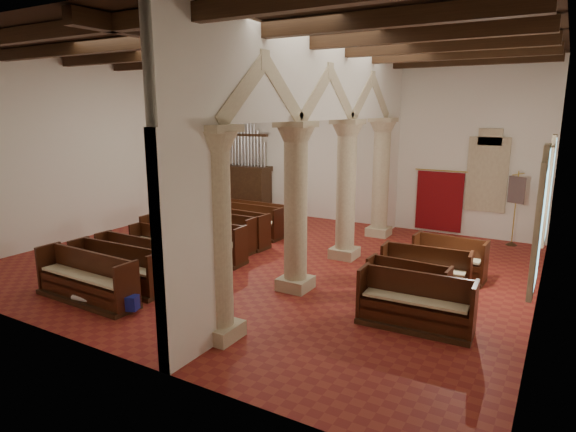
# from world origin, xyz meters

# --- Properties ---
(floor) EXTENTS (14.00, 14.00, 0.00)m
(floor) POSITION_xyz_m (0.00, 0.00, 0.00)
(floor) COLOR maroon
(floor) RESTS_ON ground
(ceiling) EXTENTS (14.00, 14.00, 0.00)m
(ceiling) POSITION_xyz_m (0.00, 0.00, 6.00)
(ceiling) COLOR black
(ceiling) RESTS_ON wall_back
(wall_back) EXTENTS (14.00, 0.02, 6.00)m
(wall_back) POSITION_xyz_m (0.00, 6.00, 3.00)
(wall_back) COLOR white
(wall_back) RESTS_ON floor
(wall_front) EXTENTS (14.00, 0.02, 6.00)m
(wall_front) POSITION_xyz_m (0.00, -6.00, 3.00)
(wall_front) COLOR white
(wall_front) RESTS_ON floor
(wall_left) EXTENTS (0.02, 12.00, 6.00)m
(wall_left) POSITION_xyz_m (-7.00, 0.00, 3.00)
(wall_left) COLOR white
(wall_left) RESTS_ON floor
(wall_right) EXTENTS (0.02, 12.00, 6.00)m
(wall_right) POSITION_xyz_m (7.00, 0.00, 3.00)
(wall_right) COLOR white
(wall_right) RESTS_ON floor
(ceiling_beams) EXTENTS (13.80, 11.80, 0.30)m
(ceiling_beams) POSITION_xyz_m (0.00, 0.00, 5.82)
(ceiling_beams) COLOR #3C2513
(ceiling_beams) RESTS_ON wall_back
(arcade) EXTENTS (0.90, 11.90, 6.00)m
(arcade) POSITION_xyz_m (1.80, 0.00, 3.56)
(arcade) COLOR beige
(arcade) RESTS_ON floor
(window_right_a) EXTENTS (0.03, 1.00, 2.20)m
(window_right_a) POSITION_xyz_m (6.98, -1.50, 2.20)
(window_right_a) COLOR #3A835F
(window_right_a) RESTS_ON wall_right
(window_right_b) EXTENTS (0.03, 1.00, 2.20)m
(window_right_b) POSITION_xyz_m (6.98, 2.50, 2.20)
(window_right_b) COLOR #3A835F
(window_right_b) RESTS_ON wall_right
(window_back) EXTENTS (1.00, 0.03, 2.20)m
(window_back) POSITION_xyz_m (5.00, 5.98, 2.20)
(window_back) COLOR #3A835F
(window_back) RESTS_ON wall_back
(pipe_organ) EXTENTS (2.10, 0.85, 4.40)m
(pipe_organ) POSITION_xyz_m (-4.50, 5.50, 1.37)
(pipe_organ) COLOR #3C2513
(pipe_organ) RESTS_ON floor
(lectern) EXTENTS (0.54, 0.57, 1.13)m
(lectern) POSITION_xyz_m (-2.07, 5.11, 0.47)
(lectern) COLOR #311F0F
(lectern) RESTS_ON floor
(dossal_curtain) EXTENTS (1.80, 0.07, 2.17)m
(dossal_curtain) POSITION_xyz_m (3.50, 5.92, 1.17)
(dossal_curtain) COLOR maroon
(dossal_curtain) RESTS_ON floor
(processional_banner) EXTENTS (0.52, 0.66, 2.43)m
(processional_banner) POSITION_xyz_m (5.99, 5.49, 0.81)
(processional_banner) COLOR #3C2513
(processional_banner) RESTS_ON floor
(hymnal_box_a) EXTENTS (0.38, 0.35, 0.31)m
(hymnal_box_a) POSITION_xyz_m (-0.55, -4.58, 0.26)
(hymnal_box_a) COLOR navy
(hymnal_box_a) RESTS_ON floor
(hymnal_box_b) EXTENTS (0.38, 0.35, 0.30)m
(hymnal_box_b) POSITION_xyz_m (-0.62, -1.86, 0.25)
(hymnal_box_b) COLOR navy
(hymnal_box_b) RESTS_ON floor
(hymnal_box_c) EXTENTS (0.31, 0.26, 0.30)m
(hymnal_box_c) POSITION_xyz_m (-1.17, -0.12, 0.25)
(hymnal_box_c) COLOR navy
(hymnal_box_c) RESTS_ON floor
(tube_heater_a) EXTENTS (1.11, 0.23, 0.11)m
(tube_heater_a) POSITION_xyz_m (-1.59, -4.79, 0.16)
(tube_heater_a) COLOR silver
(tube_heater_a) RESTS_ON floor
(tube_heater_b) EXTENTS (0.90, 0.46, 0.09)m
(tube_heater_b) POSITION_xyz_m (-2.92, -3.95, 0.16)
(tube_heater_b) COLOR silver
(tube_heater_b) RESTS_ON floor
(nave_pew_0) EXTENTS (2.88, 0.84, 1.14)m
(nave_pew_0) POSITION_xyz_m (-2.00, -4.56, 0.38)
(nave_pew_0) COLOR #3C2513
(nave_pew_0) RESTS_ON floor
(nave_pew_1) EXTENTS (2.76, 0.80, 1.10)m
(nave_pew_1) POSITION_xyz_m (-2.03, -3.66, 0.36)
(nave_pew_1) COLOR #3C2513
(nave_pew_1) RESTS_ON floor
(nave_pew_2) EXTENTS (2.72, 0.71, 0.97)m
(nave_pew_2) POSITION_xyz_m (-2.52, -2.59, 0.32)
(nave_pew_2) COLOR #3C2513
(nave_pew_2) RESTS_ON floor
(nave_pew_3) EXTENTS (2.88, 0.73, 0.96)m
(nave_pew_3) POSITION_xyz_m (-2.45, -1.37, 0.32)
(nave_pew_3) COLOR #3C2513
(nave_pew_3) RESTS_ON floor
(nave_pew_4) EXTENTS (3.56, 0.87, 1.14)m
(nave_pew_4) POSITION_xyz_m (-2.11, -0.81, 0.37)
(nave_pew_4) COLOR #3C2513
(nave_pew_4) RESTS_ON floor
(nave_pew_5) EXTENTS (3.37, 0.81, 1.13)m
(nave_pew_5) POSITION_xyz_m (-2.40, 0.40, 0.37)
(nave_pew_5) COLOR #3C2513
(nave_pew_5) RESTS_ON floor
(nave_pew_6) EXTENTS (3.45, 0.94, 1.14)m
(nave_pew_6) POSITION_xyz_m (-2.35, 1.02, 0.37)
(nave_pew_6) COLOR #3C2513
(nave_pew_6) RESTS_ON floor
(nave_pew_7) EXTENTS (3.42, 0.78, 1.10)m
(nave_pew_7) POSITION_xyz_m (-2.57, 2.14, 0.36)
(nave_pew_7) COLOR #3C2513
(nave_pew_7) RESTS_ON floor
(nave_pew_8) EXTENTS (3.01, 0.71, 0.97)m
(nave_pew_8) POSITION_xyz_m (-2.54, 3.27, 0.32)
(nave_pew_8) COLOR #3C2513
(nave_pew_8) RESTS_ON floor
(aisle_pew_0) EXTENTS (2.31, 0.84, 1.13)m
(aisle_pew_0) POSITION_xyz_m (4.94, -2.19, 0.38)
(aisle_pew_0) COLOR #3C2513
(aisle_pew_0) RESTS_ON floor
(aisle_pew_1) EXTENTS (1.88, 0.73, 0.97)m
(aisle_pew_1) POSITION_xyz_m (4.43, -1.00, 0.33)
(aisle_pew_1) COLOR #3C2513
(aisle_pew_1) RESTS_ON floor
(aisle_pew_2) EXTENTS (2.13, 0.85, 1.08)m
(aisle_pew_2) POSITION_xyz_m (4.58, -0.03, 0.36)
(aisle_pew_2) COLOR #3C2513
(aisle_pew_2) RESTS_ON floor
(aisle_pew_3) EXTENTS (1.87, 0.84, 1.10)m
(aisle_pew_3) POSITION_xyz_m (4.88, 1.18, 0.37)
(aisle_pew_3) COLOR #3C2513
(aisle_pew_3) RESTS_ON floor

